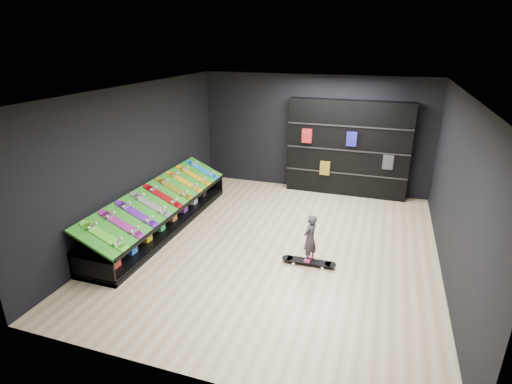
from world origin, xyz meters
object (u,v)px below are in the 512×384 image
(back_shelving, at_px, (347,149))
(child, at_px, (309,247))
(display_rack, at_px, (162,217))
(floor_skateboard, at_px, (309,263))

(back_shelving, relative_size, child, 5.64)
(display_rack, bearing_deg, child, -9.08)
(display_rack, bearing_deg, back_shelving, 43.74)
(back_shelving, xyz_separation_m, child, (-0.18, -3.85, -0.86))
(back_shelving, relative_size, floor_skateboard, 3.10)
(display_rack, xyz_separation_m, back_shelving, (3.47, 3.32, 0.97))
(back_shelving, bearing_deg, floor_skateboard, -92.66)
(display_rack, height_order, floor_skateboard, display_rack)
(back_shelving, bearing_deg, child, -92.66)
(display_rack, bearing_deg, floor_skateboard, -9.08)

